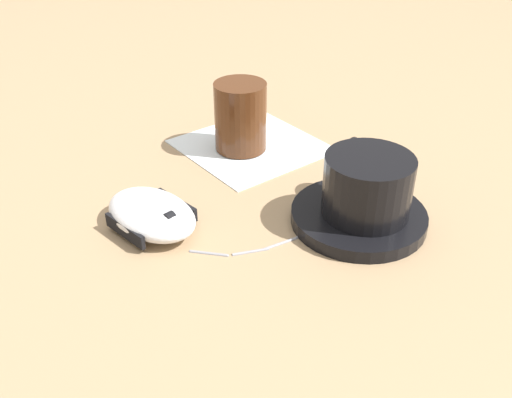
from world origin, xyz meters
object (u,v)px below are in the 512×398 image
computer_mouse (152,214)px  drinking_glass (241,116)px  coffee_cup (367,184)px  saucer (358,217)px

computer_mouse → drinking_glass: size_ratio=1.52×
coffee_cup → drinking_glass: bearing=-63.3°
saucer → coffee_cup: bearing=178.3°
saucer → drinking_glass: drinking_glass is taller
computer_mouse → saucer: bearing=170.7°
coffee_cup → saucer: bearing=-1.7°
saucer → coffee_cup: size_ratio=1.17×
saucer → computer_mouse: (0.20, -0.03, 0.01)m
computer_mouse → drinking_glass: bearing=-128.2°
coffee_cup → computer_mouse: coffee_cup is taller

